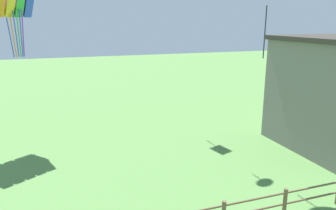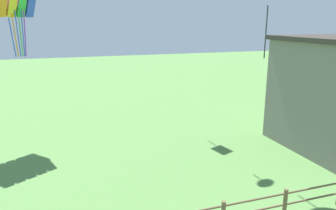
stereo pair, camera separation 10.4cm
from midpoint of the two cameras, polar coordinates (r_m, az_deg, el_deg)
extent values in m
cylinder|color=brown|center=(12.38, 19.44, -15.73)|extent=(0.14, 0.14, 1.05)
cylinder|color=blue|center=(19.20, -26.00, 11.04)|extent=(0.22, 0.38, 2.40)
cylinder|color=orange|center=(19.20, -25.54, 11.09)|extent=(0.15, 0.39, 2.40)
cylinder|color=blue|center=(19.20, -25.11, 11.13)|extent=(0.09, 0.39, 2.40)
cylinder|color=green|center=(19.21, -24.71, 11.18)|extent=(0.09, 0.39, 2.40)
cylinder|color=blue|center=(19.24, -24.37, 11.21)|extent=(0.15, 0.39, 2.40)
cylinder|color=purple|center=(19.26, -24.07, 11.25)|extent=(0.22, 0.38, 2.40)
cylinder|color=#2D2D33|center=(14.48, 16.32, 12.07)|extent=(0.05, 0.05, 2.16)
camera|label=1|loc=(0.05, -90.27, -0.07)|focal=35.00mm
camera|label=2|loc=(0.05, 89.73, 0.07)|focal=35.00mm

